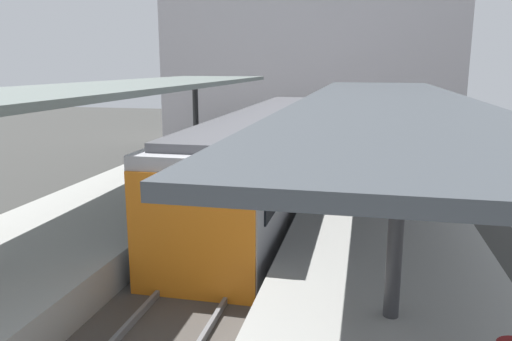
{
  "coord_description": "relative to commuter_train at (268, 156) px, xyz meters",
  "views": [
    {
      "loc": [
        3.28,
        -12.3,
        4.86
      ],
      "look_at": [
        -0.14,
        3.07,
        1.48
      ],
      "focal_mm": 34.72,
      "sensor_mm": 36.0,
      "label": 1
    }
  ],
  "objects": [
    {
      "name": "commuter_train",
      "position": [
        0.0,
        0.0,
        0.0
      ],
      "size": [
        2.78,
        16.0,
        3.1
      ],
      "color": "#ADADB2",
      "rests_on": "track_ballast"
    },
    {
      "name": "track_ballast",
      "position": [
        0.0,
        -4.41,
        -1.63
      ],
      "size": [
        3.2,
        28.0,
        0.2
      ],
      "primitive_type": "cube",
      "color": "#4C4742",
      "rests_on": "ground_plane"
    },
    {
      "name": "rail_far_side",
      "position": [
        0.72,
        -4.41,
        -1.46
      ],
      "size": [
        0.08,
        28.0,
        0.14
      ],
      "primitive_type": "cube",
      "color": "slate",
      "rests_on": "track_ballast"
    },
    {
      "name": "passenger_near_bench",
      "position": [
        4.13,
        -3.0,
        0.22
      ],
      "size": [
        0.36,
        0.36,
        1.81
      ],
      "color": "#232328",
      "rests_on": "platform_right"
    },
    {
      "name": "rail_near_side",
      "position": [
        -0.72,
        -4.41,
        -1.46
      ],
      "size": [
        0.08,
        28.0,
        0.14
      ],
      "primitive_type": "cube",
      "color": "slate",
      "rests_on": "track_ballast"
    },
    {
      "name": "canopy_right",
      "position": [
        3.8,
        -3.01,
        2.19
      ],
      "size": [
        4.18,
        21.0,
        3.03
      ],
      "color": "#333335",
      "rests_on": "platform_right"
    },
    {
      "name": "canopy_left",
      "position": [
        -3.8,
        -3.01,
        2.45
      ],
      "size": [
        4.18,
        21.0,
        3.3
      ],
      "color": "#333335",
      "rests_on": "platform_left"
    },
    {
      "name": "platform_left",
      "position": [
        -3.8,
        -4.41,
        -1.23
      ],
      "size": [
        4.4,
        28.0,
        1.0
      ],
      "primitive_type": "cube",
      "color": "#9E9E99",
      "rests_on": "ground_plane"
    },
    {
      "name": "platform_bench",
      "position": [
        2.67,
        -2.65,
        -0.26
      ],
      "size": [
        1.4,
        0.41,
        0.86
      ],
      "color": "black",
      "rests_on": "platform_right"
    },
    {
      "name": "station_building_backdrop",
      "position": [
        -0.35,
        15.59,
        3.77
      ],
      "size": [
        18.0,
        6.0,
        11.0
      ],
      "primitive_type": "cube",
      "color": "#B7B2B7",
      "rests_on": "ground_plane"
    },
    {
      "name": "platform_sign",
      "position": [
        3.17,
        1.31,
        0.9
      ],
      "size": [
        0.9,
        0.08,
        2.21
      ],
      "color": "#262628",
      "rests_on": "platform_right"
    },
    {
      "name": "platform_right",
      "position": [
        3.8,
        -4.41,
        -1.23
      ],
      "size": [
        4.4,
        28.0,
        1.0
      ],
      "primitive_type": "cube",
      "color": "#9E9E99",
      "rests_on": "ground_plane"
    },
    {
      "name": "ground_plane",
      "position": [
        0.0,
        -4.41,
        -1.73
      ],
      "size": [
        80.0,
        80.0,
        0.0
      ],
      "primitive_type": "plane",
      "color": "#383835"
    },
    {
      "name": "passenger_mid_platform",
      "position": [
        4.24,
        -0.97,
        0.17
      ],
      "size": [
        0.36,
        0.36,
        1.74
      ],
      "color": "navy",
      "rests_on": "platform_right"
    }
  ]
}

